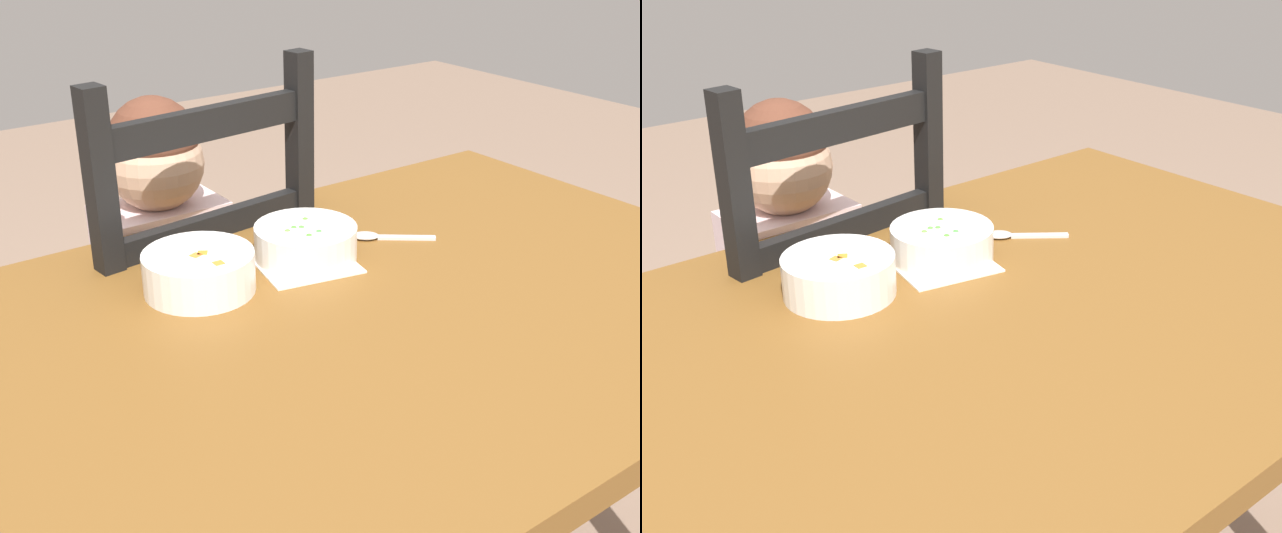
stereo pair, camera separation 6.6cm
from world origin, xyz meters
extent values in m
cube|color=brown|center=(0.00, 0.00, 0.75)|extent=(1.29, 0.85, 0.04)
cylinder|color=brown|center=(0.57, 0.35, 0.36)|extent=(0.07, 0.07, 0.73)
cube|color=black|center=(-0.06, 0.53, 0.45)|extent=(0.46, 0.46, 0.02)
cube|color=black|center=(0.11, 0.73, 0.22)|extent=(0.04, 0.04, 0.44)
cube|color=black|center=(-0.27, 0.69, 0.22)|extent=(0.04, 0.04, 0.44)
cube|color=black|center=(0.15, 0.36, 0.22)|extent=(0.04, 0.04, 0.44)
cube|color=black|center=(0.15, 0.36, 0.75)|extent=(0.04, 0.04, 0.59)
cube|color=black|center=(-0.23, 0.32, 0.75)|extent=(0.04, 0.04, 0.59)
cube|color=black|center=(-0.04, 0.34, 0.96)|extent=(0.36, 0.06, 0.05)
cube|color=black|center=(-0.04, 0.34, 0.78)|extent=(0.36, 0.06, 0.05)
cube|color=silver|center=(-0.06, 0.50, 0.62)|extent=(0.22, 0.14, 0.32)
sphere|color=#DAAC8A|center=(-0.06, 0.50, 0.85)|extent=(0.17, 0.17, 0.17)
sphere|color=brown|center=(-0.06, 0.50, 0.89)|extent=(0.16, 0.16, 0.16)
cylinder|color=#3F4C72|center=(-0.12, 0.38, 0.23)|extent=(0.07, 0.07, 0.46)
cylinder|color=#3F4C72|center=(-0.01, 0.38, 0.23)|extent=(0.07, 0.07, 0.46)
cylinder|color=silver|center=(-0.19, 0.40, 0.70)|extent=(0.06, 0.24, 0.13)
cylinder|color=silver|center=(0.07, 0.40, 0.70)|extent=(0.06, 0.24, 0.13)
cylinder|color=white|center=(0.03, 0.18, 0.79)|extent=(0.16, 0.16, 0.05)
cylinder|color=white|center=(0.03, 0.18, 0.77)|extent=(0.07, 0.07, 0.01)
cylinder|color=#519238|center=(0.03, 0.18, 0.80)|extent=(0.13, 0.13, 0.03)
sphere|color=#559132|center=(0.05, 0.20, 0.82)|extent=(0.01, 0.01, 0.01)
sphere|color=#478834|center=(0.03, 0.18, 0.82)|extent=(0.01, 0.01, 0.01)
sphere|color=#5D8F3A|center=(0.00, 0.18, 0.82)|extent=(0.01, 0.01, 0.01)
sphere|color=green|center=(0.02, 0.14, 0.82)|extent=(0.01, 0.01, 0.01)
sphere|color=#4C8B36|center=(0.02, 0.18, 0.82)|extent=(0.01, 0.01, 0.01)
sphere|color=green|center=(0.04, 0.15, 0.82)|extent=(0.01, 0.01, 0.01)
cylinder|color=white|center=(-0.15, 0.18, 0.80)|extent=(0.16, 0.16, 0.06)
cylinder|color=white|center=(-0.15, 0.18, 0.77)|extent=(0.07, 0.07, 0.01)
cylinder|color=orange|center=(-0.15, 0.18, 0.80)|extent=(0.13, 0.13, 0.03)
cube|color=orange|center=(-0.15, 0.13, 0.82)|extent=(0.01, 0.01, 0.01)
cube|color=orange|center=(-0.16, 0.17, 0.82)|extent=(0.02, 0.02, 0.01)
cube|color=orange|center=(-0.15, 0.17, 0.82)|extent=(0.02, 0.02, 0.01)
cube|color=silver|center=(0.21, 0.14, 0.77)|extent=(0.08, 0.07, 0.00)
ellipsoid|color=silver|center=(0.16, 0.18, 0.77)|extent=(0.05, 0.05, 0.01)
cube|color=white|center=(0.02, 0.16, 0.77)|extent=(0.17, 0.16, 0.00)
camera|label=1|loc=(-0.63, -0.77, 1.30)|focal=45.87mm
camera|label=2|loc=(-0.68, -0.73, 1.30)|focal=45.87mm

